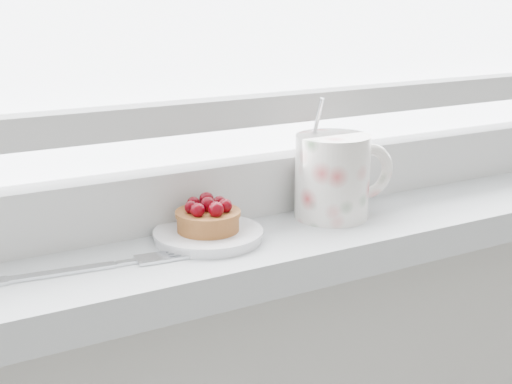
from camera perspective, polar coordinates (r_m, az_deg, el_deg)
saucer at (r=0.80m, az=-3.84°, el=-3.47°), size 0.12×0.12×0.01m
raspberry_tart at (r=0.80m, az=-3.86°, el=-1.97°), size 0.07×0.07×0.04m
floral_mug at (r=0.88m, az=6.32°, el=1.40°), size 0.14×0.10×0.15m
fork at (r=0.74m, az=-12.61°, el=-5.86°), size 0.22×0.04×0.00m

